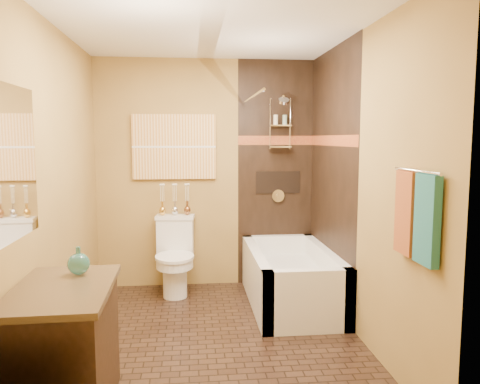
{
  "coord_description": "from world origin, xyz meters",
  "views": [
    {
      "loc": [
        -0.17,
        -3.67,
        1.64
      ],
      "look_at": [
        0.26,
        0.4,
        1.17
      ],
      "focal_mm": 35.0,
      "sensor_mm": 36.0,
      "label": 1
    }
  ],
  "objects": [
    {
      "name": "vanity_mirror",
      "position": [
        -1.19,
        -0.98,
        1.5
      ],
      "size": [
        0.01,
        1.0,
        0.9
      ],
      "primitive_type": "cube",
      "color": "white",
      "rests_on": "wall_left"
    },
    {
      "name": "ceiling",
      "position": [
        0.0,
        0.0,
        2.5
      ],
      "size": [
        3.0,
        3.0,
        0.0
      ],
      "primitive_type": "plane",
      "color": "silver",
      "rests_on": "wall_back"
    },
    {
      "name": "floor",
      "position": [
        0.0,
        0.0,
        0.0
      ],
      "size": [
        3.0,
        3.0,
        0.0
      ],
      "primitive_type": "plane",
      "color": "black",
      "rests_on": "ground"
    },
    {
      "name": "bathtub",
      "position": [
        0.8,
        0.75,
        0.22
      ],
      "size": [
        0.8,
        1.5,
        0.55
      ],
      "color": "white",
      "rests_on": "floor"
    },
    {
      "name": "sunset_painting",
      "position": [
        -0.35,
        1.48,
        1.55
      ],
      "size": [
        0.9,
        0.04,
        0.7
      ],
      "primitive_type": "cube",
      "color": "#CA832F",
      "rests_on": "wall_back"
    },
    {
      "name": "mosaic_band_right",
      "position": [
        1.18,
        0.75,
        1.62
      ],
      "size": [
        0.01,
        1.5,
        0.1
      ],
      "primitive_type": "cube",
      "color": "maroon",
      "rests_on": "alcove_tile_right"
    },
    {
      "name": "alcove_tile_back",
      "position": [
        0.78,
        1.49,
        1.25
      ],
      "size": [
        0.85,
        0.01,
        2.5
      ],
      "primitive_type": "cube",
      "color": "black",
      "rests_on": "wall_back"
    },
    {
      "name": "vanity",
      "position": [
        -0.92,
        -0.98,
        0.4
      ],
      "size": [
        0.57,
        0.91,
        0.79
      ],
      "rotation": [
        0.0,
        0.0,
        0.02
      ],
      "color": "black",
      "rests_on": "floor"
    },
    {
      "name": "wall_right",
      "position": [
        1.2,
        0.0,
        1.25
      ],
      "size": [
        0.02,
        3.0,
        2.5
      ],
      "primitive_type": "cube",
      "color": "#A78440",
      "rests_on": "floor"
    },
    {
      "name": "towel_bar",
      "position": [
        1.15,
        -1.05,
        1.45
      ],
      "size": [
        0.02,
        0.55,
        0.02
      ],
      "primitive_type": "cylinder",
      "rotation": [
        1.57,
        0.0,
        0.0
      ],
      "color": "silver",
      "rests_on": "wall_right"
    },
    {
      "name": "toilet",
      "position": [
        -0.35,
        1.21,
        0.41
      ],
      "size": [
        0.43,
        0.63,
        0.81
      ],
      "rotation": [
        0.0,
        0.0,
        -0.1
      ],
      "color": "white",
      "rests_on": "floor"
    },
    {
      "name": "wall_front",
      "position": [
        0.0,
        -1.5,
        1.25
      ],
      "size": [
        2.4,
        0.02,
        2.5
      ],
      "primitive_type": "cube",
      "color": "#A78440",
      "rests_on": "floor"
    },
    {
      "name": "mosaic_band_back",
      "position": [
        0.78,
        1.48,
        1.62
      ],
      "size": [
        0.85,
        0.01,
        0.1
      ],
      "primitive_type": "cube",
      "color": "maroon",
      "rests_on": "alcove_tile_back"
    },
    {
      "name": "shower_fixtures",
      "position": [
        0.8,
        1.38,
        1.67
      ],
      "size": [
        0.24,
        0.33,
        1.16
      ],
      "color": "silver",
      "rests_on": "floor"
    },
    {
      "name": "alcove_niche",
      "position": [
        0.8,
        1.48,
        1.15
      ],
      "size": [
        0.5,
        0.01,
        0.25
      ],
      "primitive_type": "cube",
      "color": "black",
      "rests_on": "alcove_tile_back"
    },
    {
      "name": "towel_rust",
      "position": [
        1.16,
        -0.92,
        1.18
      ],
      "size": [
        0.05,
        0.22,
        0.52
      ],
      "primitive_type": "cube",
      "color": "#98471B",
      "rests_on": "towel_bar"
    },
    {
      "name": "wall_back",
      "position": [
        0.0,
        1.5,
        1.25
      ],
      "size": [
        2.4,
        0.02,
        2.5
      ],
      "primitive_type": "cube",
      "color": "#A78440",
      "rests_on": "floor"
    },
    {
      "name": "teal_bottle",
      "position": [
        -0.87,
        -0.74,
        0.88
      ],
      "size": [
        0.14,
        0.14,
        0.22
      ],
      "primitive_type": null,
      "rotation": [
        0.0,
        0.0,
        -0.05
      ],
      "color": "#246D65",
      "rests_on": "vanity"
    },
    {
      "name": "alcove_tile_right",
      "position": [
        1.19,
        0.75,
        1.25
      ],
      "size": [
        0.01,
        1.5,
        2.5
      ],
      "primitive_type": "cube",
      "color": "black",
      "rests_on": "wall_right"
    },
    {
      "name": "curtain_rod",
      "position": [
        0.4,
        0.75,
        2.02
      ],
      "size": [
        0.03,
        1.55,
        0.03
      ],
      "primitive_type": "cylinder",
      "rotation": [
        1.57,
        0.0,
        0.0
      ],
      "color": "silver",
      "rests_on": "wall_back"
    },
    {
      "name": "wall_left",
      "position": [
        -1.2,
        0.0,
        1.25
      ],
      "size": [
        0.02,
        3.0,
        2.5
      ],
      "primitive_type": "cube",
      "color": "#A78440",
      "rests_on": "floor"
    },
    {
      "name": "bud_vases",
      "position": [
        -0.35,
        1.39,
        0.99
      ],
      "size": [
        0.34,
        0.07,
        0.33
      ],
      "color": "gold",
      "rests_on": "toilet"
    },
    {
      "name": "towel_teal",
      "position": [
        1.16,
        -1.18,
        1.18
      ],
      "size": [
        0.05,
        0.22,
        0.52
      ],
      "primitive_type": "cube",
      "color": "#1D6260",
      "rests_on": "towel_bar"
    }
  ]
}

